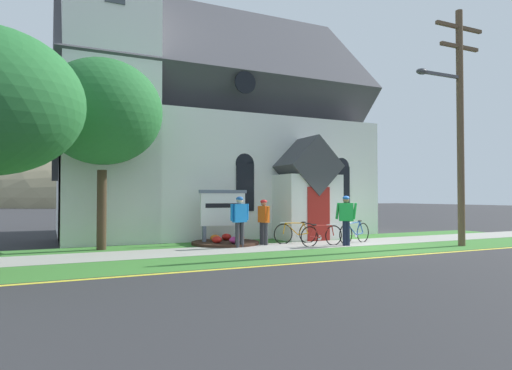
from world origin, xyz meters
TOP-DOWN VIEW (x-y plane):
  - ground at (0.00, 4.00)m, footprint 140.00×140.00m
  - sidewalk_slab at (-2.94, 1.45)m, footprint 32.00×2.08m
  - grass_verge at (-2.94, -0.76)m, footprint 32.00×2.35m
  - church_lawn at (-2.94, 3.32)m, footprint 24.00×1.67m
  - curb_paint_stripe at (-2.94, -2.09)m, footprint 28.00×0.16m
  - church_building at (-3.51, 8.13)m, footprint 13.96×10.47m
  - church_sign at (-4.22, 3.21)m, footprint 1.82×0.22m
  - flower_bed at (-4.22, 2.96)m, footprint 2.44×2.44m
  - bicycle_orange at (-1.74, 2.19)m, footprint 1.78×0.12m
  - bicycle_green at (-1.36, 1.07)m, footprint 1.75×0.10m
  - bicycle_silver at (0.26, 1.31)m, footprint 1.73×0.54m
  - cyclist_in_green_jersey at (-4.15, 1.83)m, footprint 0.68×0.31m
  - cyclist_in_red_jersey at (-0.56, 0.72)m, footprint 0.55×0.57m
  - cyclist_in_white_jersey at (-3.05, 2.21)m, footprint 0.29×0.70m
  - utility_pole at (3.01, -0.99)m, footprint 3.12×0.28m
  - roadside_conifer at (4.12, 10.10)m, footprint 3.41×3.41m
  - yard_deciduous_tree at (-8.45, 3.17)m, footprint 3.86×3.86m
  - distant_hill at (14.35, 77.21)m, footprint 77.49×53.75m

SIDE VIEW (x-z plane):
  - ground at x=0.00m, z-range 0.00..0.00m
  - distant_hill at x=14.35m, z-range -11.83..11.83m
  - curb_paint_stripe at x=-2.94m, z-range 0.00..0.01m
  - grass_verge at x=-2.94m, z-range 0.00..0.01m
  - church_lawn at x=-2.94m, z-range 0.00..0.01m
  - sidewalk_slab at x=-2.94m, z-range 0.00..0.01m
  - flower_bed at x=-4.22m, z-range -0.08..0.26m
  - bicycle_green at x=-1.36m, z-range -0.02..0.77m
  - bicycle_silver at x=0.26m, z-range -0.04..0.81m
  - bicycle_orange at x=-1.74m, z-range -0.02..0.80m
  - cyclist_in_white_jersey at x=-3.05m, z-range 0.13..1.75m
  - cyclist_in_green_jersey at x=-4.15m, z-range 0.16..1.88m
  - cyclist_in_red_jersey at x=-0.56m, z-range 0.16..1.92m
  - church_sign at x=-4.22m, z-range 0.27..2.24m
  - yard_deciduous_tree at x=-8.45m, z-range 1.37..7.58m
  - utility_pole at x=3.01m, z-range 0.45..8.79m
  - roadside_conifer at x=4.12m, z-range 1.01..8.33m
  - church_building at x=-3.51m, z-range -1.83..11.46m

